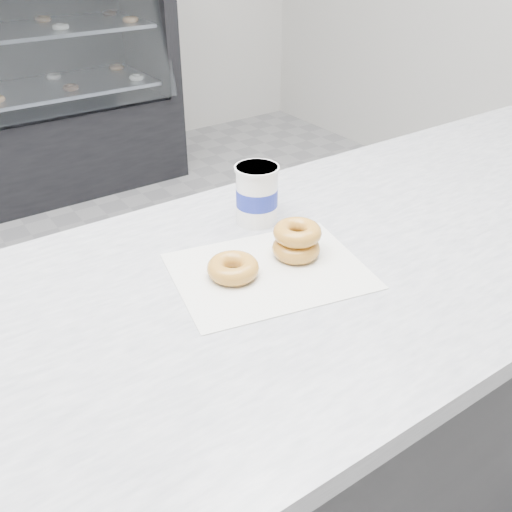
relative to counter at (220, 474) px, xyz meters
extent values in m
plane|color=#969699|center=(0.00, 0.60, -0.45)|extent=(5.00, 5.00, 0.00)
cube|color=#333335|center=(0.00, 0.00, -0.02)|extent=(3.00, 0.70, 0.86)
cube|color=silver|center=(0.00, 0.00, 0.43)|extent=(3.06, 0.76, 0.04)
cube|color=black|center=(1.16, 2.70, 0.42)|extent=(0.08, 0.70, 0.75)
cube|color=silver|center=(0.13, 0.02, 0.45)|extent=(0.39, 0.33, 0.00)
torus|color=gold|center=(0.07, 0.04, 0.47)|extent=(0.10, 0.10, 0.03)
torus|color=gold|center=(0.20, 0.03, 0.47)|extent=(0.09, 0.09, 0.03)
torus|color=gold|center=(0.21, 0.03, 0.50)|extent=(0.10, 0.10, 0.03)
cylinder|color=white|center=(0.23, 0.19, 0.51)|extent=(0.11, 0.11, 0.12)
cylinder|color=white|center=(0.23, 0.19, 0.57)|extent=(0.09, 0.09, 0.01)
cylinder|color=#1B2999|center=(0.23, 0.19, 0.50)|extent=(0.11, 0.11, 0.04)
camera|label=1|loc=(-0.38, -0.68, 1.01)|focal=40.00mm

